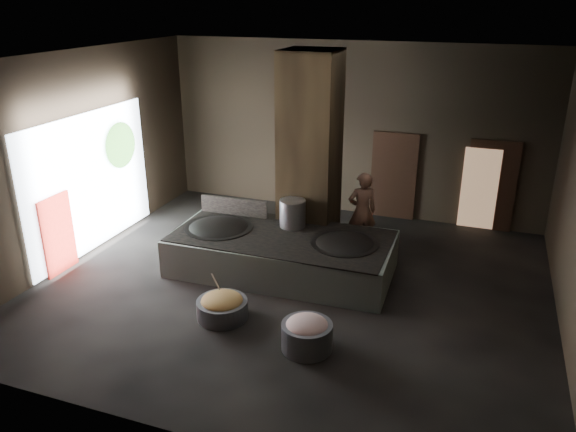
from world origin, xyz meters
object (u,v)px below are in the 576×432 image
at_px(stock_pot, 293,213).
at_px(cook, 362,211).
at_px(wok_right, 344,247).
at_px(meat_basin, 307,336).
at_px(hearth_platform, 282,254).
at_px(wok_left, 219,230).
at_px(veg_basin, 222,309).

bearing_deg(stock_pot, cook, 42.64).
bearing_deg(wok_right, cook, 90.75).
xyz_separation_m(stock_pot, meat_basin, (1.34, -3.09, -0.89)).
relative_size(hearth_platform, meat_basin, 5.39).
xyz_separation_m(wok_left, veg_basin, (1.08, -2.08, -0.58)).
xyz_separation_m(hearth_platform, stock_pot, (0.05, 0.55, 0.73)).
distance_m(wok_left, meat_basin, 3.81).
distance_m(stock_pot, meat_basin, 3.48).
bearing_deg(hearth_platform, wok_left, -179.48).
relative_size(stock_pot, veg_basin, 0.64).
height_order(stock_pot, veg_basin, stock_pot).
distance_m(hearth_platform, wok_right, 1.39).
height_order(wok_left, veg_basin, wok_left).
bearing_deg(wok_left, cook, 32.60).
bearing_deg(hearth_platform, cook, 50.98).
distance_m(veg_basin, meat_basin, 1.81).
xyz_separation_m(wok_right, stock_pot, (-1.30, 0.50, 0.38)).
bearing_deg(veg_basin, meat_basin, -12.98).
bearing_deg(wok_left, hearth_platform, 1.97).
bearing_deg(hearth_platform, wok_right, 0.67).
bearing_deg(veg_basin, stock_pot, 81.02).
bearing_deg(hearth_platform, veg_basin, -101.40).
height_order(wok_left, stock_pot, stock_pot).
distance_m(wok_right, stock_pot, 1.44).
bearing_deg(stock_pot, veg_basin, -98.98).
xyz_separation_m(wok_left, meat_basin, (2.84, -2.49, -0.51)).
height_order(stock_pot, cook, cook).
bearing_deg(cook, wok_right, 62.96).
relative_size(wok_left, veg_basin, 1.56).
xyz_separation_m(wok_right, meat_basin, (0.04, -2.59, -0.51)).
relative_size(wok_right, veg_basin, 1.45).
relative_size(hearth_platform, stock_pot, 7.67).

